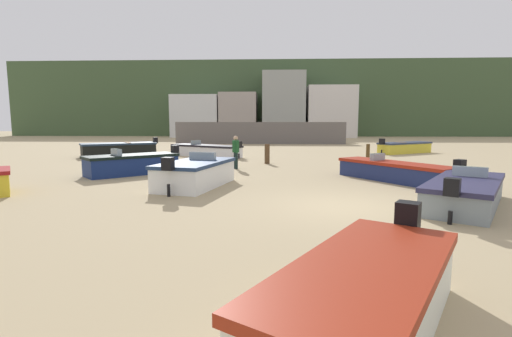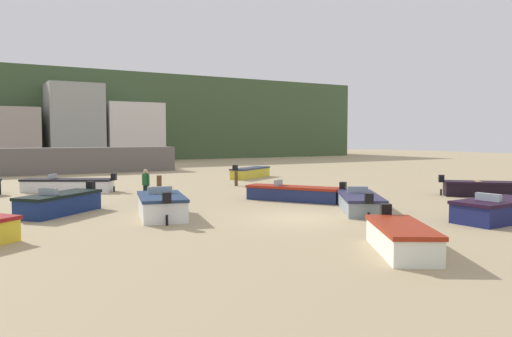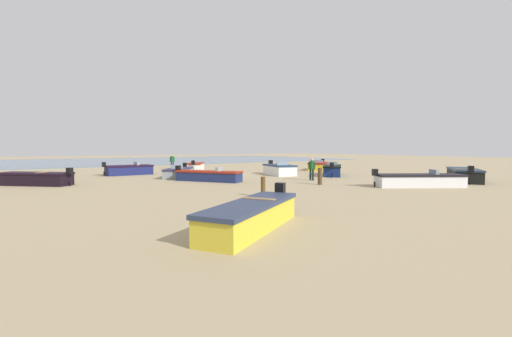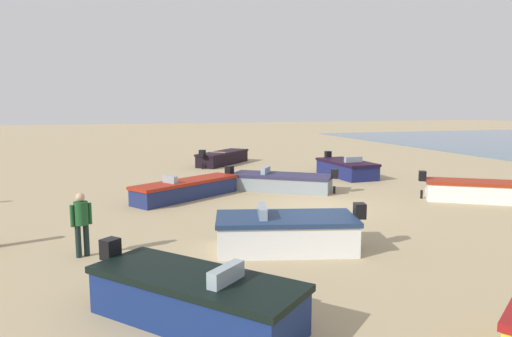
# 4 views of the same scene
# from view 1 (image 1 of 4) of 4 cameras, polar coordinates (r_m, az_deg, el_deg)

# --- Properties ---
(ground_plane) EXTENTS (160.00, 160.00, 0.00)m
(ground_plane) POSITION_cam_1_polar(r_m,az_deg,el_deg) (10.44, 13.37, -5.74)
(ground_plane) COLOR tan
(headland_hill) EXTENTS (90.00, 32.00, 12.02)m
(headland_hill) POSITION_cam_1_polar(r_m,az_deg,el_deg) (76.11, 4.11, 9.91)
(headland_hill) COLOR #3E5534
(headland_hill) RESTS_ON ground
(harbor_pier) EXTENTS (17.69, 2.40, 2.27)m
(harbor_pier) POSITION_cam_1_polar(r_m,az_deg,el_deg) (40.04, 0.66, 5.47)
(harbor_pier) COLOR #635C59
(harbor_pier) RESTS_ON ground
(townhouse_far_left) EXTENTS (6.95, 5.99, 6.25)m
(townhouse_far_left) POSITION_cam_1_polar(r_m,az_deg,el_deg) (58.16, -8.98, 7.86)
(townhouse_far_left) COLOR silver
(townhouse_far_left) RESTS_ON ground
(townhouse_centre_left) EXTENTS (5.43, 5.53, 6.56)m
(townhouse_centre_left) POSITION_cam_1_polar(r_m,az_deg,el_deg) (57.01, -2.66, 8.11)
(townhouse_centre_left) COLOR #A69B92
(townhouse_centre_left) RESTS_ON ground
(townhouse_centre_right) EXTENTS (6.23, 6.39, 9.58)m
(townhouse_centre_right) POSITION_cam_1_polar(r_m,az_deg,el_deg) (57.27, 4.19, 9.61)
(townhouse_centre_right) COLOR #9A9E97
(townhouse_centre_right) RESTS_ON ground
(townhouse_far_right) EXTENTS (7.01, 6.29, 7.51)m
(townhouse_far_right) POSITION_cam_1_polar(r_m,az_deg,el_deg) (57.80, 11.23, 8.44)
(townhouse_far_right) COLOR silver
(townhouse_far_right) RESTS_ON ground
(boat_grey_0) EXTENTS (3.73, 4.52, 1.05)m
(boat_grey_0) POSITION_cam_1_polar(r_m,az_deg,el_deg) (11.71, 29.27, -3.19)
(boat_grey_0) COLOR gray
(boat_grey_0) RESTS_ON ground
(boat_white_2) EXTENTS (2.97, 3.67, 1.12)m
(boat_white_2) POSITION_cam_1_polar(r_m,az_deg,el_deg) (4.44, 16.53, -18.22)
(boat_white_2) COLOR white
(boat_white_2) RESTS_ON ground
(boat_yellow_3) EXTENTS (4.55, 3.53, 1.13)m
(boat_yellow_3) POSITION_cam_1_polar(r_m,az_deg,el_deg) (29.56, 21.71, 2.98)
(boat_yellow_3) COLOR gold
(boat_yellow_3) RESTS_ON ground
(boat_navy_4) EXTENTS (3.84, 3.66, 1.19)m
(boat_navy_4) POSITION_cam_1_polar(r_m,az_deg,el_deg) (17.25, -18.32, 0.64)
(boat_navy_4) COLOR navy
(boat_navy_4) RESTS_ON ground
(boat_white_5) EXTENTS (5.17, 3.90, 1.09)m
(boat_white_5) POSITION_cam_1_polar(r_m,az_deg,el_deg) (25.13, -7.62, 2.74)
(boat_white_5) COLOR white
(boat_white_5) RESTS_ON ground
(boat_white_6) EXTENTS (2.53, 4.02, 1.22)m
(boat_white_6) POSITION_cam_1_polar(r_m,az_deg,el_deg) (13.47, -9.19, -0.76)
(boat_white_6) COLOR white
(boat_white_6) RESTS_ON ground
(boat_black_7) EXTENTS (4.86, 3.96, 1.21)m
(boat_black_7) POSITION_cam_1_polar(r_m,az_deg,el_deg) (26.68, -20.14, 2.75)
(boat_black_7) COLOR black
(boat_black_7) RESTS_ON ground
(boat_navy_9) EXTENTS (3.71, 4.70, 1.06)m
(boat_navy_9) POSITION_cam_1_polar(r_m,az_deg,el_deg) (15.44, 20.35, -0.41)
(boat_navy_9) COLOR navy
(boat_navy_9) RESTS_ON ground
(mooring_post_near_water) EXTENTS (0.28, 0.28, 1.08)m
(mooring_post_near_water) POSITION_cam_1_polar(r_m,az_deg,el_deg) (20.55, 1.71, 2.24)
(mooring_post_near_water) COLOR #4F3822
(mooring_post_near_water) RESTS_ON ground
(mooring_post_mid_beach) EXTENTS (0.22, 0.22, 0.96)m
(mooring_post_mid_beach) POSITION_cam_1_polar(r_m,az_deg,el_deg) (23.56, 16.69, 2.42)
(mooring_post_mid_beach) COLOR #513A1C
(mooring_post_mid_beach) RESTS_ON ground
(beach_walker_distant) EXTENTS (0.44, 0.52, 1.62)m
(beach_walker_distant) POSITION_cam_1_polar(r_m,az_deg,el_deg) (18.25, -3.10, 2.92)
(beach_walker_distant) COLOR black
(beach_walker_distant) RESTS_ON ground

